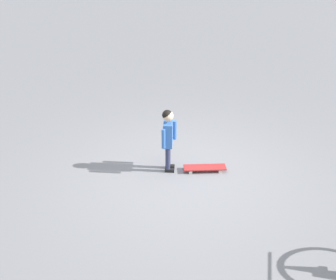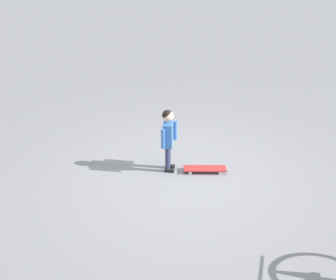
{
  "view_description": "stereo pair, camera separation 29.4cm",
  "coord_description": "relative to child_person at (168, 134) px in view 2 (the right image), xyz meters",
  "views": [
    {
      "loc": [
        4.09,
        3.35,
        3.45
      ],
      "look_at": [
        0.04,
        -0.36,
        0.55
      ],
      "focal_mm": 42.2,
      "sensor_mm": 36.0,
      "label": 1
    },
    {
      "loc": [
        3.89,
        3.56,
        3.45
      ],
      "look_at": [
        0.04,
        -0.36,
        0.55
      ],
      "focal_mm": 42.2,
      "sensor_mm": 36.0,
      "label": 2
    }
  ],
  "objects": [
    {
      "name": "ground_plane",
      "position": [
        -0.03,
        0.36,
        -0.66
      ],
      "size": [
        50.0,
        50.0,
        0.0
      ],
      "primitive_type": "plane",
      "color": "gray"
    },
    {
      "name": "child_person",
      "position": [
        0.0,
        0.0,
        0.0
      ],
      "size": [
        0.4,
        0.27,
        1.06
      ],
      "color": "#2D3351",
      "rests_on": "ground"
    },
    {
      "name": "skateboard",
      "position": [
        -0.38,
        0.47,
        -0.6
      ],
      "size": [
        0.62,
        0.62,
        0.07
      ],
      "color": "#B22D2D",
      "rests_on": "ground"
    }
  ]
}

